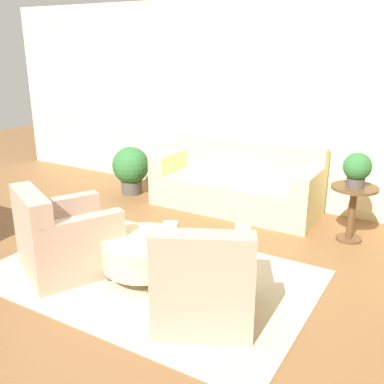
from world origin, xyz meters
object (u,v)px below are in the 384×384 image
couch (236,185)px  ottoman_table (144,252)px  armchair_right (204,282)px  potted_plant_floor (131,168)px  side_table (353,204)px  armchair_left (64,240)px  potted_plant_on_side_table (357,168)px

couch → ottoman_table: bearing=-88.4°
armchair_right → couch: bearing=109.6°
ottoman_table → potted_plant_floor: potted_plant_floor is taller
armchair_right → side_table: armchair_right is taller
armchair_left → armchair_right: size_ratio=1.00×
armchair_right → ottoman_table: 0.90m
armchair_right → side_table: (0.71, 2.25, 0.11)m
armchair_left → ottoman_table: armchair_left is taller
potted_plant_floor → armchair_right: bearing=-42.2°
ottoman_table → side_table: (1.55, 1.94, 0.18)m
armchair_left → side_table: bearing=44.3°
couch → armchair_right: 2.70m
ottoman_table → potted_plant_on_side_table: potted_plant_on_side_table is taller
potted_plant_floor → ottoman_table: bearing=-49.4°
side_table → potted_plant_on_side_table: 0.42m
armchair_left → armchair_right: (1.59, 0.00, 0.00)m
potted_plant_floor → side_table: bearing=-1.3°
side_table → potted_plant_on_side_table: (0.00, 0.00, 0.42)m
armchair_right → side_table: 2.36m
ottoman_table → potted_plant_on_side_table: size_ratio=2.05×
armchair_left → side_table: (2.30, 2.25, 0.11)m
couch → armchair_right: (0.90, -2.54, 0.01)m
side_table → potted_plant_floor: 3.27m
couch → ottoman_table: couch is taller
couch → armchair_right: size_ratio=2.02×
potted_plant_on_side_table → potted_plant_floor: (-3.27, 0.07, -0.47)m
armchair_left → potted_plant_floor: (-0.97, 2.32, 0.07)m
ottoman_table → side_table: bearing=51.4°
ottoman_table → potted_plant_on_side_table: (1.55, 1.94, 0.60)m
armchair_left → potted_plant_floor: armchair_left is taller
couch → potted_plant_floor: couch is taller
side_table → potted_plant_on_side_table: bearing=0.0°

